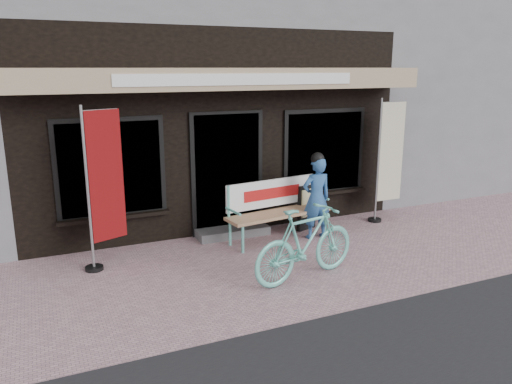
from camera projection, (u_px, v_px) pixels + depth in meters
name	position (u px, v px, depth m)	size (l,w,h in m)	color
ground	(276.00, 271.00, 7.39)	(70.00, 70.00, 0.00)	#B0878F
storefront	(178.00, 65.00, 11.06)	(7.00, 6.77, 6.00)	black
neighbor_right_near	(450.00, 72.00, 14.94)	(10.00, 7.00, 5.60)	slate
bench	(276.00, 205.00, 8.66)	(1.96, 0.74, 1.04)	#66C7B6
person	(316.00, 196.00, 8.67)	(0.54, 0.37, 1.53)	#2A5691
bicycle	(306.00, 243.00, 7.01)	(0.50, 1.77, 1.06)	#66C7B6
nobori_red	(103.00, 185.00, 7.30)	(0.71, 0.40, 2.43)	gray
nobori_cream	(388.00, 159.00, 9.58)	(0.69, 0.26, 2.38)	gray
menu_stand	(307.00, 207.00, 9.20)	(0.43, 0.21, 0.85)	black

